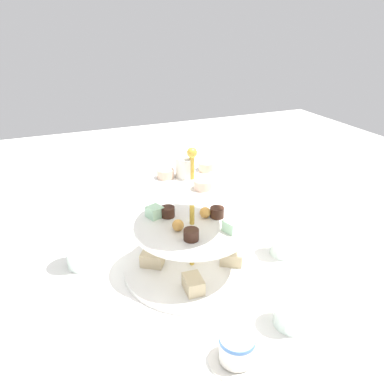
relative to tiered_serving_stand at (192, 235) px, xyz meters
The scene contains 8 objects.
ground_plane 0.08m from the tiered_serving_stand, behind, with size 2.40×2.40×0.00m, color white.
tiered_serving_stand is the anchor object (origin of this frame).
water_glass_tall_right 0.24m from the tiered_serving_stand, 64.97° to the left, with size 0.07×0.07×0.12m, color silver.
water_glass_short_left 0.25m from the tiered_serving_stand, 155.35° to the right, with size 0.06×0.06×0.08m, color silver.
teacup_with_saucer 0.26m from the tiered_serving_stand, behind, with size 0.09×0.09×0.05m.
butter_knife_left 0.30m from the tiered_serving_stand, 15.40° to the right, with size 0.17×0.01×0.00m, color silver.
butter_knife_right 0.31m from the tiered_serving_stand, 127.94° to the left, with size 0.17×0.01×0.00m, color silver.
water_glass_mid_back 0.22m from the tiered_serving_stand, 98.14° to the right, with size 0.06×0.06×0.10m, color silver.
Camera 1 is at (-0.62, 0.26, 0.50)m, focal length 34.81 mm.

